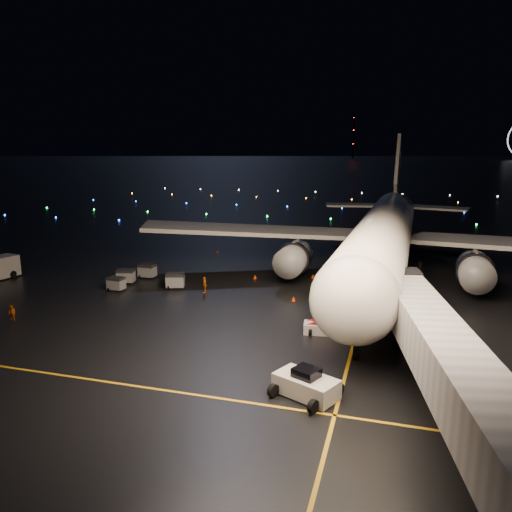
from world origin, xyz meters
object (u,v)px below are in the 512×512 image
at_px(belt_loader, 327,318).
at_px(baggage_cart_3, 116,284).
at_px(baggage_cart_2, 126,276).
at_px(crew_c, 205,285).
at_px(crew_b, 12,313).
at_px(airliner, 387,204).
at_px(baggage_cart_0, 175,281).
at_px(baggage_cart_1, 147,271).
at_px(pushback_tug, 306,382).

xyz_separation_m(belt_loader, baggage_cart_3, (-25.98, 6.97, -0.70)).
bearing_deg(baggage_cart_2, crew_c, -18.66).
distance_m(crew_b, baggage_cart_2, 15.70).
bearing_deg(airliner, belt_loader, -97.68).
bearing_deg(belt_loader, baggage_cart_2, 150.75).
distance_m(airliner, belt_loader, 25.41).
height_order(baggage_cart_0, baggage_cart_1, baggage_cart_0).
xyz_separation_m(crew_b, baggage_cart_1, (4.70, 18.46, 0.09)).
relative_size(belt_loader, baggage_cart_1, 2.99).
distance_m(airliner, crew_c, 25.95).
bearing_deg(baggage_cart_2, airliner, 11.51).
xyz_separation_m(belt_loader, crew_c, (-15.58, 8.98, -0.53)).
relative_size(baggage_cart_2, baggage_cart_3, 1.09).
relative_size(crew_b, baggage_cart_2, 0.78).
height_order(belt_loader, baggage_cart_3, belt_loader).
distance_m(belt_loader, baggage_cart_2, 28.44).
bearing_deg(crew_b, pushback_tug, -6.45).
relative_size(crew_b, crew_c, 0.82).
relative_size(pushback_tug, baggage_cart_3, 2.28).
relative_size(baggage_cart_0, baggage_cart_3, 1.14).
bearing_deg(crew_b, baggage_cart_2, 83.75).
bearing_deg(baggage_cart_0, crew_b, -142.48).
xyz_separation_m(airliner, baggage_cart_2, (-30.53, -13.67, -8.55)).
distance_m(belt_loader, crew_b, 30.47).
bearing_deg(pushback_tug, crew_c, 151.68).
height_order(pushback_tug, baggage_cart_3, pushback_tug).
bearing_deg(baggage_cart_3, pushback_tug, -32.32).
relative_size(pushback_tug, baggage_cart_2, 2.09).
bearing_deg(airliner, baggage_cart_3, -148.86).
xyz_separation_m(belt_loader, crew_b, (-30.02, -5.17, -0.70)).
relative_size(baggage_cart_0, baggage_cart_1, 1.03).
relative_size(belt_loader, crew_c, 3.19).
height_order(pushback_tug, baggage_cart_2, pushback_tug).
bearing_deg(baggage_cart_0, baggage_cart_3, -173.74).
bearing_deg(baggage_cart_3, airliner, 33.00).
bearing_deg(baggage_cart_1, crew_b, -102.44).
xyz_separation_m(crew_b, baggage_cart_0, (10.35, 14.95, 0.12)).
height_order(airliner, belt_loader, airliner).
bearing_deg(baggage_cart_1, belt_loader, -25.85).
height_order(airliner, baggage_cart_0, airliner).
distance_m(belt_loader, baggage_cart_1, 28.60).
height_order(baggage_cart_1, baggage_cart_2, baggage_cart_1).
height_order(pushback_tug, belt_loader, belt_loader).
bearing_deg(baggage_cart_2, baggage_cart_1, 55.77).
relative_size(crew_b, baggage_cart_3, 0.85).
distance_m(pushback_tug, crew_b, 31.16).
distance_m(airliner, baggage_cart_3, 35.43).
xyz_separation_m(baggage_cart_2, baggage_cart_3, (0.58, -3.18, -0.07)).
height_order(belt_loader, baggage_cart_1, belt_loader).
xyz_separation_m(pushback_tug, belt_loader, (-0.35, 12.13, 0.48)).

